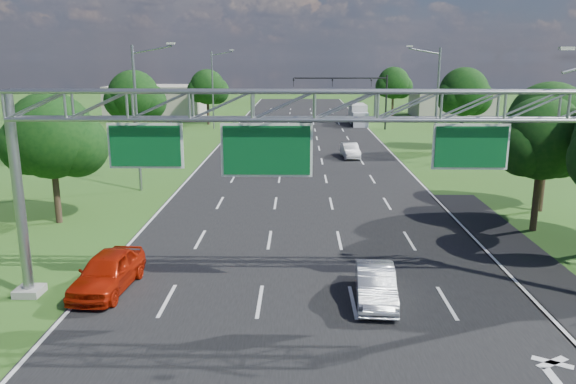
{
  "coord_description": "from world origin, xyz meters",
  "views": [
    {
      "loc": [
        -0.32,
        -8.55,
        9.2
      ],
      "look_at": [
        -0.78,
        15.31,
        3.46
      ],
      "focal_mm": 35.0,
      "sensor_mm": 36.0,
      "label": 1
    }
  ],
  "objects_px": {
    "traffic_signal": "(359,89)",
    "sign_gantry": "(316,122)",
    "silver_sedan": "(375,285)",
    "red_coupe": "(108,272)",
    "box_truck": "(358,115)"
  },
  "relations": [
    {
      "from": "sign_gantry",
      "to": "red_coupe",
      "type": "distance_m",
      "value": 10.34
    },
    {
      "from": "silver_sedan",
      "to": "box_truck",
      "type": "relative_size",
      "value": 0.56
    },
    {
      "from": "red_coupe",
      "to": "box_truck",
      "type": "height_order",
      "value": "box_truck"
    },
    {
      "from": "traffic_signal",
      "to": "box_truck",
      "type": "relative_size",
      "value": 1.66
    },
    {
      "from": "sign_gantry",
      "to": "box_truck",
      "type": "xyz_separation_m",
      "value": [
        7.67,
        58.45,
        -5.55
      ]
    },
    {
      "from": "sign_gantry",
      "to": "traffic_signal",
      "type": "height_order",
      "value": "sign_gantry"
    },
    {
      "from": "sign_gantry",
      "to": "silver_sedan",
      "type": "bearing_deg",
      "value": -8.53
    },
    {
      "from": "sign_gantry",
      "to": "silver_sedan",
      "type": "height_order",
      "value": "sign_gantry"
    },
    {
      "from": "traffic_signal",
      "to": "sign_gantry",
      "type": "bearing_deg",
      "value": -97.68
    },
    {
      "from": "sign_gantry",
      "to": "silver_sedan",
      "type": "relative_size",
      "value": 5.69
    },
    {
      "from": "silver_sedan",
      "to": "red_coupe",
      "type": "bearing_deg",
      "value": 179.05
    },
    {
      "from": "red_coupe",
      "to": "silver_sedan",
      "type": "height_order",
      "value": "red_coupe"
    },
    {
      "from": "traffic_signal",
      "to": "silver_sedan",
      "type": "bearing_deg",
      "value": -95.16
    },
    {
      "from": "sign_gantry",
      "to": "traffic_signal",
      "type": "xyz_separation_m",
      "value": [
        7.15,
        53.0,
        -1.72
      ]
    },
    {
      "from": "silver_sedan",
      "to": "sign_gantry",
      "type": "bearing_deg",
      "value": 175.2
    }
  ]
}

